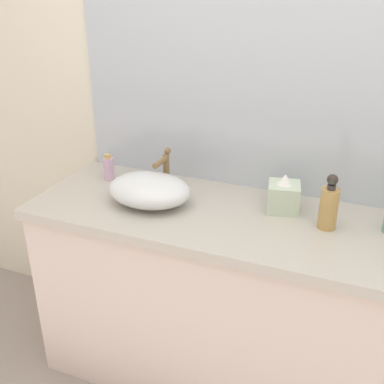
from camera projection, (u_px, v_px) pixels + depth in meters
The scene contains 8 objects.
bathroom_wall_rear at pixel (294, 84), 1.86m from camera, with size 6.00×0.06×2.60m, color silver.
vanity_counter at pixel (234, 304), 1.99m from camera, with size 1.68×0.58×0.85m.
wall_mirror_panel at pixel (265, 77), 1.85m from camera, with size 1.62×0.01×0.96m, color #B2BCC6.
sink_basin at pixel (149, 190), 1.89m from camera, with size 0.34×0.27×0.12m, color silver.
faucet at pixel (165, 167), 2.00m from camera, with size 0.03×0.14×0.18m.
lotion_bottle at pixel (109, 168), 2.11m from camera, with size 0.05×0.05×0.12m.
spray_can at pixel (329, 206), 1.70m from camera, with size 0.07×0.07×0.21m.
tissue_box at pixel (284, 195), 1.84m from camera, with size 0.14×0.14×0.15m.
Camera 1 is at (0.33, -1.15, 1.71)m, focal length 43.94 mm.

